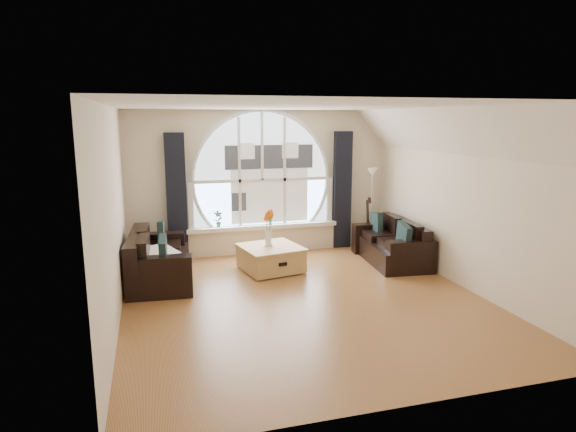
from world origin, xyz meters
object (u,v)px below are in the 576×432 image
object	(u,v)px
coffee_chest	(271,257)
guitar	(366,223)
floor_lamp	(371,209)
vase_flowers	(268,223)
potted_plant	(218,219)
sofa_left	(159,257)
sofa_right	(391,241)

from	to	relation	value
coffee_chest	guitar	bearing A→B (deg)	9.73
floor_lamp	guitar	distance (m)	0.31
coffee_chest	guitar	world-z (taller)	guitar
vase_flowers	potted_plant	size ratio (longest dim) A/B	2.23
sofa_left	coffee_chest	bearing A→B (deg)	6.21
sofa_right	potted_plant	bearing A→B (deg)	162.48
floor_lamp	potted_plant	distance (m)	2.99
floor_lamp	sofa_right	bearing A→B (deg)	-93.77
sofa_right	coffee_chest	bearing A→B (deg)	-176.81
vase_flowers	guitar	world-z (taller)	vase_flowers
vase_flowers	floor_lamp	size ratio (longest dim) A/B	0.44
coffee_chest	potted_plant	bearing A→B (deg)	110.56
sofa_right	vase_flowers	xyz separation A→B (m)	(-2.22, 0.15, 0.41)
sofa_right	guitar	size ratio (longest dim) A/B	1.55
vase_flowers	guitar	size ratio (longest dim) A/B	0.66
sofa_right	guitar	distance (m)	0.94
guitar	potted_plant	distance (m)	2.87
sofa_right	potted_plant	world-z (taller)	potted_plant
vase_flowers	guitar	bearing A→B (deg)	19.68
coffee_chest	guitar	size ratio (longest dim) A/B	0.89
sofa_left	guitar	world-z (taller)	guitar
sofa_left	vase_flowers	distance (m)	1.84
guitar	sofa_left	bearing A→B (deg)	-162.33
vase_flowers	floor_lamp	xyz separation A→B (m)	(2.29, 0.85, -0.01)
sofa_left	potted_plant	world-z (taller)	potted_plant
sofa_right	potted_plant	xyz separation A→B (m)	(-2.91, 1.27, 0.31)
coffee_chest	floor_lamp	bearing A→B (deg)	10.33
vase_flowers	potted_plant	distance (m)	1.32
coffee_chest	potted_plant	size ratio (longest dim) A/B	3.01
sofa_right	vase_flowers	size ratio (longest dim) A/B	2.34
coffee_chest	vase_flowers	distance (m)	0.58
floor_lamp	coffee_chest	bearing A→B (deg)	-158.41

